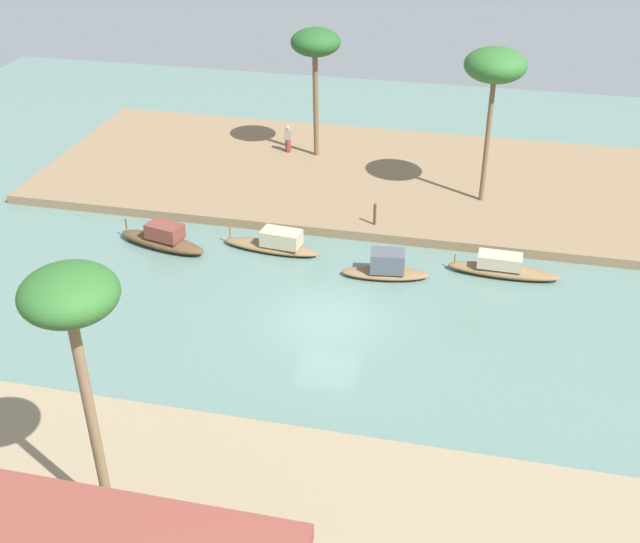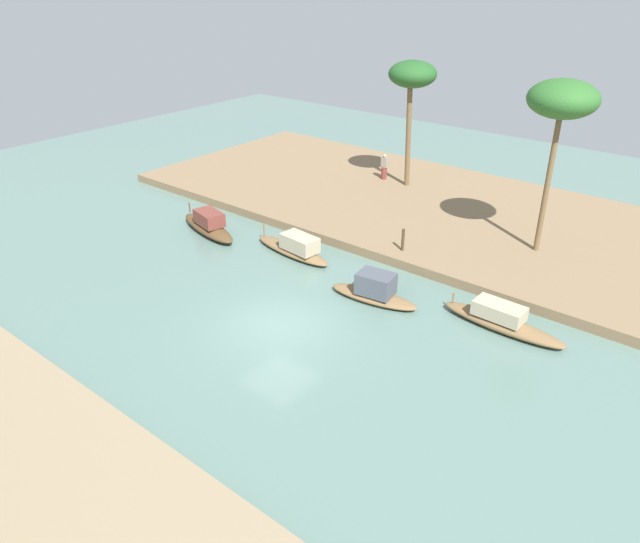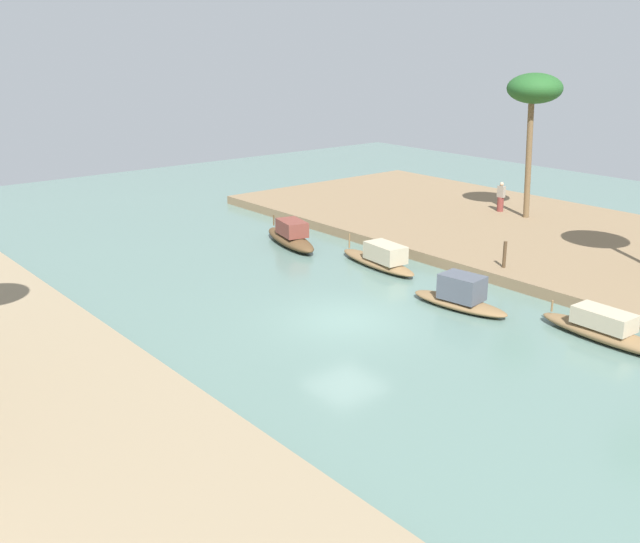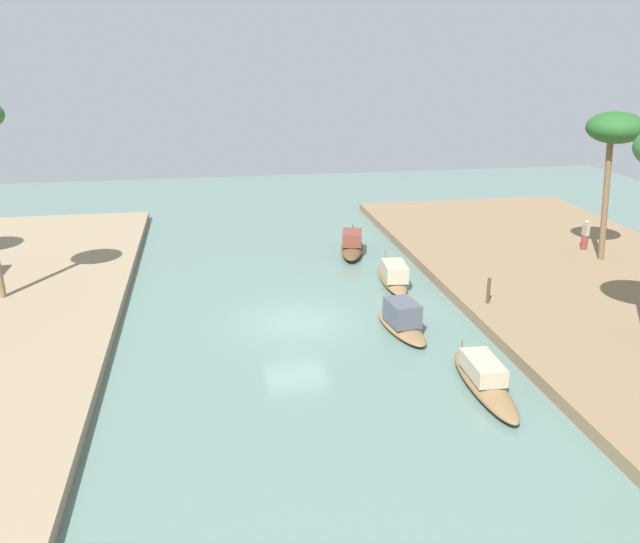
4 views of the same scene
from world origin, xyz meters
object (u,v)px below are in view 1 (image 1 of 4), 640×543
(person_on_near_bank, at_px, (288,140))
(mooring_post, at_px, (375,214))
(palm_tree_left_far, at_px, (316,45))
(sampan_downstream_large, at_px, (163,239))
(palm_tree_right_tall, at_px, (71,304))
(palm_tree_left_near, at_px, (495,67))
(sampan_foreground, at_px, (275,243))
(sampan_upstream_small, at_px, (386,268))
(sampan_open_hull, at_px, (502,268))

(person_on_near_bank, distance_m, mooring_post, 10.27)
(palm_tree_left_far, bearing_deg, sampan_downstream_large, 68.17)
(mooring_post, bearing_deg, palm_tree_right_tall, 78.17)
(palm_tree_left_near, relative_size, palm_tree_left_far, 1.07)
(palm_tree_left_far, bearing_deg, palm_tree_left_near, 157.71)
(sampan_downstream_large, distance_m, mooring_post, 9.95)
(sampan_foreground, xyz_separation_m, person_on_near_bank, (2.25, -10.88, 0.72))
(palm_tree_right_tall, bearing_deg, palm_tree_left_near, -110.60)
(sampan_upstream_small, height_order, palm_tree_left_near, palm_tree_left_near)
(sampan_foreground, distance_m, sampan_upstream_small, 5.44)
(sampan_downstream_large, height_order, sampan_open_hull, sampan_downstream_large)
(sampan_foreground, xyz_separation_m, mooring_post, (-4.12, -2.82, 0.57))
(person_on_near_bank, bearing_deg, sampan_upstream_small, -58.68)
(sampan_foreground, distance_m, palm_tree_left_near, 13.08)
(sampan_upstream_small, bearing_deg, sampan_downstream_large, -9.78)
(mooring_post, height_order, palm_tree_left_near, palm_tree_left_near)
(sampan_downstream_large, xyz_separation_m, sampan_open_hull, (-15.33, -0.87, -0.07))
(sampan_downstream_large, bearing_deg, mooring_post, -144.80)
(sampan_foreground, xyz_separation_m, sampan_upstream_small, (-5.31, 1.19, 0.06))
(sampan_upstream_small, relative_size, palm_tree_right_tall, 0.48)
(sampan_downstream_large, distance_m, person_on_near_bank, 12.05)
(sampan_foreground, distance_m, palm_tree_right_tall, 18.50)
(palm_tree_right_tall, bearing_deg, mooring_post, -101.83)
(palm_tree_left_far, height_order, palm_tree_right_tall, palm_tree_right_tall)
(sampan_upstream_small, bearing_deg, palm_tree_left_far, -71.24)
(sampan_upstream_small, distance_m, person_on_near_bank, 14.26)
(sampan_downstream_large, relative_size, sampan_open_hull, 0.97)
(sampan_foreground, distance_m, palm_tree_left_far, 12.36)
(sampan_downstream_large, distance_m, palm_tree_left_far, 13.81)
(sampan_open_hull, bearing_deg, sampan_downstream_large, 4.86)
(palm_tree_right_tall, bearing_deg, sampan_upstream_small, -108.66)
(sampan_downstream_large, distance_m, sampan_open_hull, 15.36)
(mooring_post, bearing_deg, sampan_foreground, 34.41)
(palm_tree_left_near, xyz_separation_m, palm_tree_left_far, (9.46, -3.88, -0.51))
(sampan_open_hull, bearing_deg, palm_tree_right_tall, 60.70)
(palm_tree_left_near, bearing_deg, sampan_open_hull, 101.01)
(person_on_near_bank, bearing_deg, sampan_foreground, -79.06)
(sampan_downstream_large, height_order, palm_tree_left_far, palm_tree_left_far)
(sampan_open_hull, height_order, palm_tree_left_far, palm_tree_left_far)
(sampan_foreground, relative_size, palm_tree_left_near, 0.61)
(sampan_foreground, bearing_deg, palm_tree_left_near, -137.17)
(sampan_foreground, xyz_separation_m, palm_tree_left_near, (-8.90, -6.75, 6.80))
(sampan_open_hull, bearing_deg, palm_tree_left_near, -77.38)
(palm_tree_left_near, relative_size, palm_tree_right_tall, 0.94)
(sampan_downstream_large, bearing_deg, palm_tree_right_tall, 121.23)
(sampan_upstream_small, relative_size, palm_tree_left_far, 0.54)
(person_on_near_bank, bearing_deg, sampan_downstream_large, -104.60)
(mooring_post, distance_m, palm_tree_left_near, 8.77)
(palm_tree_left_far, bearing_deg, mooring_post, 120.94)
(sampan_downstream_large, height_order, person_on_near_bank, person_on_near_bank)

